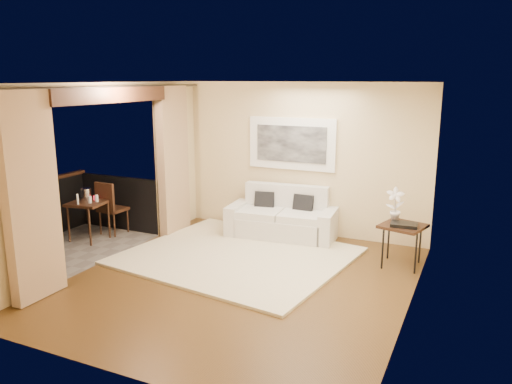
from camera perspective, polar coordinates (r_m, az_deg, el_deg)
The scene contains 18 objects.
floor at distance 7.07m, azimuth -1.77°, elevation -10.11°, with size 5.00×5.00×0.00m, color brown.
room_shell at distance 7.70m, azimuth -16.48°, elevation 10.59°, with size 5.00×6.40×5.00m.
balcony at distance 8.90m, azimuth -21.26°, elevation -4.88°, with size 1.81×2.60×1.17m.
curtains at distance 7.82m, azimuth -15.82°, elevation 1.90°, with size 0.16×4.80×2.64m.
artwork at distance 8.92m, azimuth 4.09°, elevation 5.52°, with size 1.62×0.07×0.92m.
rug at distance 7.94m, azimuth -2.20°, elevation -7.29°, with size 3.27×2.85×0.04m, color beige.
sofa at distance 8.84m, azimuth 3.05°, elevation -3.15°, with size 1.94×0.98×0.90m.
side_table at distance 7.72m, azimuth 16.44°, elevation -4.02°, with size 0.72×0.72×0.64m.
tray at distance 7.62m, azimuth 16.57°, elevation -3.60°, with size 0.38×0.28×0.05m, color black.
orchid at distance 7.81m, azimuth 15.61°, elevation -1.37°, with size 0.27×0.18×0.52m, color white.
bistro_table at distance 9.07m, azimuth -18.67°, elevation -1.57°, with size 0.67×0.67×0.69m.
balcony_chair_far at distance 9.26m, azimuth -16.47°, elevation -1.37°, with size 0.44×0.45×0.97m.
balcony_chair_near at distance 8.19m, azimuth -23.74°, elevation -3.58°, with size 0.53×0.53×1.02m.
ice_bucket at distance 9.19m, azimuth -18.84°, elevation -0.21°, with size 0.18×0.18×0.20m, color silver.
candle at distance 9.14m, azimuth -17.92°, elevation -0.64°, with size 0.06×0.06×0.07m, color red.
vase at distance 8.89m, azimuth -19.72°, elevation -0.78°, with size 0.04×0.04×0.18m, color white.
glass_a at distance 8.93m, azimuth -18.46°, elevation -0.83°, with size 0.06×0.06×0.12m, color silver.
glass_b at distance 8.98m, azimuth -17.76°, elevation -0.70°, with size 0.06×0.06×0.12m, color silver.
Camera 1 is at (2.92, -5.81, 2.76)m, focal length 35.00 mm.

